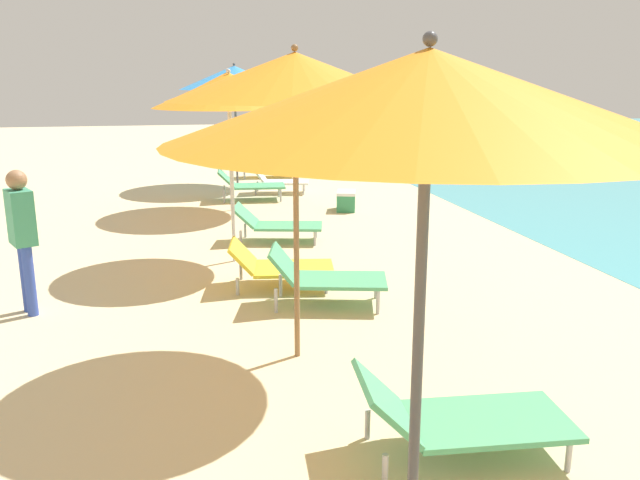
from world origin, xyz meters
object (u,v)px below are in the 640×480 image
(lounger_fourth_shoreside, at_px, (324,276))
(lounger_fifth_inland, at_px, (279,265))
(umbrella_third, at_px, (428,97))
(umbrella_fifth, at_px, (229,91))
(umbrella_sixth, at_px, (228,88))
(umbrella_fourth, at_px, (295,77))
(cooler_box, at_px, (346,201))
(person_walking_mid, at_px, (22,229))
(lounger_sixth_shoreside, at_px, (250,184))
(lounger_third_shoreside, at_px, (458,416))
(umbrella_farthest, at_px, (234,78))
(lounger_farthest_shoreside, at_px, (267,166))
(lounger_fifth_shoreside, at_px, (276,223))
(lounger_farthest_inland, at_px, (279,180))

(lounger_fourth_shoreside, distance_m, lounger_fifth_inland, 0.87)
(umbrella_third, height_order, lounger_fifth_inland, umbrella_third)
(umbrella_fifth, bearing_deg, umbrella_sixth, 86.08)
(umbrella_fourth, bearing_deg, lounger_fifth_inland, 86.17)
(cooler_box, bearing_deg, person_walking_mid, -134.85)
(umbrella_third, bearing_deg, lounger_sixth_shoreside, 88.00)
(lounger_third_shoreside, height_order, lounger_fourth_shoreside, lounger_fourth_shoreside)
(person_walking_mid, bearing_deg, umbrella_fourth, 122.57)
(lounger_fifth_inland, relative_size, umbrella_farthest, 0.48)
(lounger_farthest_shoreside, bearing_deg, lounger_third_shoreside, -87.61)
(umbrella_sixth, distance_m, cooler_box, 3.02)
(umbrella_fourth, height_order, lounger_fifth_shoreside, umbrella_fourth)
(umbrella_fifth, relative_size, person_walking_mid, 1.66)
(umbrella_fourth, height_order, lounger_farthest_inland, umbrella_fourth)
(umbrella_fourth, bearing_deg, person_walking_mid, 147.14)
(lounger_third_shoreside, xyz_separation_m, person_walking_mid, (-3.38, 3.49, 0.65))
(lounger_third_shoreside, bearing_deg, lounger_fifth_inland, 104.02)
(umbrella_fourth, height_order, person_walking_mid, umbrella_fourth)
(lounger_farthest_inland, bearing_deg, umbrella_farthest, 135.87)
(umbrella_sixth, height_order, umbrella_farthest, umbrella_farthest)
(umbrella_third, xyz_separation_m, lounger_sixth_shoreside, (0.38, 10.79, -2.06))
(umbrella_third, height_order, lounger_farthest_shoreside, umbrella_third)
(umbrella_fourth, relative_size, cooler_box, 4.44)
(lounger_fourth_shoreside, relative_size, lounger_farthest_shoreside, 0.94)
(umbrella_fifth, distance_m, umbrella_farthest, 6.49)
(lounger_fifth_inland, distance_m, lounger_farthest_shoreside, 8.96)
(umbrella_sixth, bearing_deg, lounger_third_shoreside, -84.60)
(lounger_fifth_inland, relative_size, lounger_farthest_inland, 1.03)
(lounger_third_shoreside, height_order, cooler_box, lounger_third_shoreside)
(lounger_fifth_shoreside, height_order, umbrella_sixth, umbrella_sixth)
(person_walking_mid, bearing_deg, lounger_fourth_shoreside, 148.00)
(umbrella_fifth, xyz_separation_m, cooler_box, (2.38, 3.12, -2.11))
(lounger_third_shoreside, distance_m, person_walking_mid, 4.90)
(lounger_farthest_shoreside, xyz_separation_m, cooler_box, (0.92, -4.54, -0.11))
(cooler_box, bearing_deg, umbrella_fourth, -108.02)
(lounger_fifth_shoreside, xyz_separation_m, umbrella_farthest, (-0.12, 5.48, 2.18))
(umbrella_fourth, xyz_separation_m, cooler_box, (2.08, 6.41, -2.28))
(lounger_sixth_shoreside, bearing_deg, umbrella_fifth, -93.76)
(lounger_fifth_shoreside, height_order, lounger_farthest_shoreside, lounger_farthest_shoreside)
(lounger_farthest_inland, height_order, cooler_box, lounger_farthest_inland)
(lounger_fifth_shoreside, xyz_separation_m, lounger_sixth_shoreside, (-0.02, 3.59, 0.05))
(lounger_third_shoreside, height_order, umbrella_fifth, umbrella_fifth)
(cooler_box, bearing_deg, umbrella_fifth, -127.35)
(lounger_farthest_shoreside, height_order, lounger_farthest_inland, lounger_farthest_shoreside)
(person_walking_mid, xyz_separation_m, cooler_box, (4.70, 4.72, -0.75))
(lounger_fourth_shoreside, bearing_deg, lounger_farthest_shoreside, 100.41)
(lounger_fifth_shoreside, bearing_deg, lounger_third_shoreside, -73.36)
(cooler_box, bearing_deg, lounger_farthest_shoreside, 101.49)
(umbrella_fourth, bearing_deg, lounger_fourth_shoreside, 67.51)
(umbrella_fifth, height_order, lounger_farthest_shoreside, umbrella_fifth)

